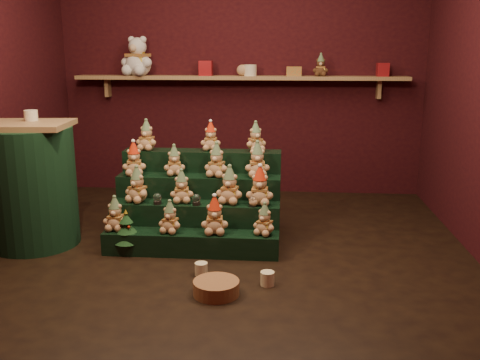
# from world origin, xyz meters

# --- Properties ---
(ground) EXTENTS (4.00, 4.00, 0.00)m
(ground) POSITION_xyz_m (0.00, 0.00, 0.00)
(ground) COLOR black
(ground) RESTS_ON ground
(back_wall) EXTENTS (4.00, 0.10, 2.80)m
(back_wall) POSITION_xyz_m (0.00, 2.05, 1.40)
(back_wall) COLOR black
(back_wall) RESTS_ON ground
(front_wall) EXTENTS (4.00, 0.10, 2.80)m
(front_wall) POSITION_xyz_m (0.00, -2.05, 1.40)
(front_wall) COLOR black
(front_wall) RESTS_ON ground
(back_shelf) EXTENTS (3.60, 0.26, 0.24)m
(back_shelf) POSITION_xyz_m (0.00, 1.87, 1.29)
(back_shelf) COLOR #A28351
(back_shelf) RESTS_ON ground
(riser_tier_front) EXTENTS (1.40, 0.22, 0.18)m
(riser_tier_front) POSITION_xyz_m (-0.23, -0.03, 0.09)
(riser_tier_front) COLOR black
(riser_tier_front) RESTS_ON ground
(riser_tier_midfront) EXTENTS (1.40, 0.22, 0.36)m
(riser_tier_midfront) POSITION_xyz_m (-0.23, 0.19, 0.18)
(riser_tier_midfront) COLOR black
(riser_tier_midfront) RESTS_ON ground
(riser_tier_midback) EXTENTS (1.40, 0.22, 0.54)m
(riser_tier_midback) POSITION_xyz_m (-0.23, 0.41, 0.27)
(riser_tier_midback) COLOR black
(riser_tier_midback) RESTS_ON ground
(riser_tier_back) EXTENTS (1.40, 0.22, 0.72)m
(riser_tier_back) POSITION_xyz_m (-0.23, 0.63, 0.36)
(riser_tier_back) COLOR black
(riser_tier_back) RESTS_ON ground
(teddy_0) EXTENTS (0.20, 0.18, 0.27)m
(teddy_0) POSITION_xyz_m (-0.84, -0.02, 0.32)
(teddy_0) COLOR tan
(teddy_0) RESTS_ON riser_tier_front
(teddy_1) EXTENTS (0.22, 0.20, 0.26)m
(teddy_1) POSITION_xyz_m (-0.39, -0.04, 0.31)
(teddy_1) COLOR tan
(teddy_1) RESTS_ON riser_tier_front
(teddy_2) EXTENTS (0.23, 0.21, 0.30)m
(teddy_2) POSITION_xyz_m (-0.04, -0.04, 0.33)
(teddy_2) COLOR tan
(teddy_2) RESTS_ON riser_tier_front
(teddy_3) EXTENTS (0.23, 0.22, 0.25)m
(teddy_3) POSITION_xyz_m (0.35, -0.03, 0.31)
(teddy_3) COLOR tan
(teddy_3) RESTS_ON riser_tier_front
(teddy_4) EXTENTS (0.27, 0.26, 0.29)m
(teddy_4) POSITION_xyz_m (-0.71, 0.19, 0.51)
(teddy_4) COLOR tan
(teddy_4) RESTS_ON riser_tier_midfront
(teddy_5) EXTENTS (0.22, 0.20, 0.27)m
(teddy_5) POSITION_xyz_m (-0.34, 0.21, 0.49)
(teddy_5) COLOR tan
(teddy_5) RESTS_ON riser_tier_midfront
(teddy_6) EXTENTS (0.25, 0.23, 0.31)m
(teddy_6) POSITION_xyz_m (0.06, 0.21, 0.51)
(teddy_6) COLOR tan
(teddy_6) RESTS_ON riser_tier_midfront
(teddy_7) EXTENTS (0.23, 0.21, 0.31)m
(teddy_7) POSITION_xyz_m (0.30, 0.19, 0.52)
(teddy_7) COLOR tan
(teddy_7) RESTS_ON riser_tier_midfront
(teddy_8) EXTENTS (0.24, 0.22, 0.28)m
(teddy_8) POSITION_xyz_m (-0.79, 0.40, 0.68)
(teddy_8) COLOR tan
(teddy_8) RESTS_ON riser_tier_midback
(teddy_9) EXTENTS (0.22, 0.20, 0.26)m
(teddy_9) POSITION_xyz_m (-0.44, 0.42, 0.67)
(teddy_9) COLOR tan
(teddy_9) RESTS_ON riser_tier_midback
(teddy_10) EXTENTS (0.24, 0.23, 0.29)m
(teddy_10) POSITION_xyz_m (-0.07, 0.40, 0.68)
(teddy_10) COLOR tan
(teddy_10) RESTS_ON riser_tier_midback
(teddy_11) EXTENTS (0.23, 0.21, 0.29)m
(teddy_11) POSITION_xyz_m (0.27, 0.42, 0.69)
(teddy_11) COLOR tan
(teddy_11) RESTS_ON riser_tier_midback
(teddy_12) EXTENTS (0.22, 0.20, 0.27)m
(teddy_12) POSITION_xyz_m (-0.73, 0.61, 0.85)
(teddy_12) COLOR tan
(teddy_12) RESTS_ON riser_tier_back
(teddy_13) EXTENTS (0.18, 0.16, 0.25)m
(teddy_13) POSITION_xyz_m (-0.16, 0.65, 0.85)
(teddy_13) COLOR tan
(teddy_13) RESTS_ON riser_tier_back
(teddy_14) EXTENTS (0.24, 0.23, 0.26)m
(teddy_14) POSITION_xyz_m (0.24, 0.62, 0.85)
(teddy_14) COLOR tan
(teddy_14) RESTS_ON riser_tier_back
(snow_globe_a) EXTENTS (0.07, 0.07, 0.09)m
(snow_globe_a) POSITION_xyz_m (-0.53, 0.13, 0.41)
(snow_globe_a) COLOR black
(snow_globe_a) RESTS_ON riser_tier_midfront
(snow_globe_b) EXTENTS (0.07, 0.07, 0.09)m
(snow_globe_b) POSITION_xyz_m (-0.21, 0.13, 0.41)
(snow_globe_b) COLOR black
(snow_globe_b) RESTS_ON riser_tier_midfront
(snow_globe_c) EXTENTS (0.07, 0.07, 0.09)m
(snow_globe_c) POSITION_xyz_m (0.25, 0.13, 0.41)
(snow_globe_c) COLOR black
(snow_globe_c) RESTS_ON riser_tier_midfront
(side_table) EXTENTS (0.72, 0.71, 1.03)m
(side_table) POSITION_xyz_m (-1.57, 0.09, 0.51)
(side_table) COLOR #A28351
(side_table) RESTS_ON ground
(table_ornament) EXTENTS (0.11, 0.11, 0.09)m
(table_ornament) POSITION_xyz_m (-1.57, 0.19, 1.07)
(table_ornament) COLOR beige
(table_ornament) RESTS_ON side_table
(mini_christmas_tree) EXTENTS (0.22, 0.22, 0.37)m
(mini_christmas_tree) POSITION_xyz_m (-0.74, -0.06, 0.18)
(mini_christmas_tree) COLOR #49301A
(mini_christmas_tree) RESTS_ON ground
(mug_left) EXTENTS (0.09, 0.09, 0.09)m
(mug_left) POSITION_xyz_m (-0.09, -0.44, 0.05)
(mug_left) COLOR beige
(mug_left) RESTS_ON ground
(mug_right) EXTENTS (0.10, 0.10, 0.10)m
(mug_right) POSITION_xyz_m (0.40, -0.57, 0.05)
(mug_right) COLOR beige
(mug_right) RESTS_ON ground
(wicker_basket) EXTENTS (0.37, 0.37, 0.10)m
(wicker_basket) POSITION_xyz_m (0.06, -0.74, 0.05)
(wicker_basket) COLOR #92613B
(wicker_basket) RESTS_ON ground
(white_bear) EXTENTS (0.46, 0.43, 0.52)m
(white_bear) POSITION_xyz_m (-1.11, 1.84, 1.58)
(white_bear) COLOR silver
(white_bear) RESTS_ON back_shelf
(brown_bear) EXTENTS (0.17, 0.15, 0.23)m
(brown_bear) POSITION_xyz_m (0.86, 1.84, 1.43)
(brown_bear) COLOR #4E341A
(brown_bear) RESTS_ON back_shelf
(gift_tin_red_a) EXTENTS (0.14, 0.14, 0.16)m
(gift_tin_red_a) POSITION_xyz_m (-0.37, 1.85, 1.40)
(gift_tin_red_a) COLOR maroon
(gift_tin_red_a) RESTS_ON back_shelf
(gift_tin_cream) EXTENTS (0.14, 0.14, 0.12)m
(gift_tin_cream) POSITION_xyz_m (0.11, 1.85, 1.38)
(gift_tin_cream) COLOR beige
(gift_tin_cream) RESTS_ON back_shelf
(gift_tin_red_b) EXTENTS (0.12, 0.12, 0.14)m
(gift_tin_red_b) POSITION_xyz_m (1.51, 1.85, 1.39)
(gift_tin_red_b) COLOR maroon
(gift_tin_red_b) RESTS_ON back_shelf
(shelf_plush_ball) EXTENTS (0.12, 0.12, 0.12)m
(shelf_plush_ball) POSITION_xyz_m (0.03, 1.85, 1.38)
(shelf_plush_ball) COLOR tan
(shelf_plush_ball) RESTS_ON back_shelf
(scarf_gift_box) EXTENTS (0.16, 0.10, 0.10)m
(scarf_gift_box) POSITION_xyz_m (0.58, 1.85, 1.37)
(scarf_gift_box) COLOR #CF531D
(scarf_gift_box) RESTS_ON back_shelf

